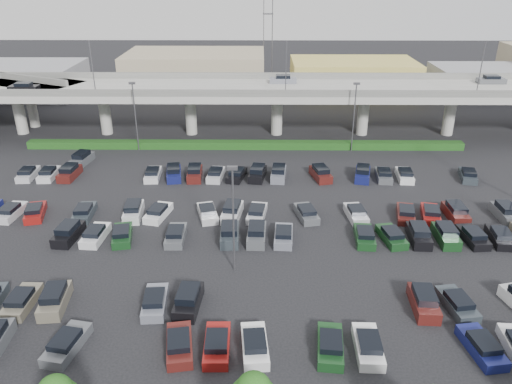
# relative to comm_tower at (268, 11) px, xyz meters

# --- Properties ---
(ground) EXTENTS (280.00, 280.00, 0.00)m
(ground) POSITION_rel_comm_tower_xyz_m (-4.00, -74.00, -15.61)
(ground) COLOR black
(overpass) EXTENTS (150.00, 13.00, 15.80)m
(overpass) POSITION_rel_comm_tower_xyz_m (-4.22, -41.99, -8.64)
(overpass) COLOR gray
(overpass) RESTS_ON ground
(hedge) EXTENTS (66.00, 1.60, 1.10)m
(hedge) POSITION_rel_comm_tower_xyz_m (-4.00, -49.00, -15.06)
(hedge) COLOR #113A13
(hedge) RESTS_ON ground
(parked_cars) EXTENTS (63.01, 41.64, 1.67)m
(parked_cars) POSITION_rel_comm_tower_xyz_m (-3.05, -76.63, -14.99)
(parked_cars) COLOR #6D6755
(parked_cars) RESTS_ON ground
(light_poles) EXTENTS (66.90, 48.38, 10.30)m
(light_poles) POSITION_rel_comm_tower_xyz_m (-8.12, -72.00, -9.37)
(light_poles) COLOR #4D4C51
(light_poles) RESTS_ON ground
(distant_buildings) EXTENTS (138.00, 24.00, 9.00)m
(distant_buildings) POSITION_rel_comm_tower_xyz_m (8.38, -12.19, -11.87)
(distant_buildings) COLOR gray
(distant_buildings) RESTS_ON ground
(comm_tower) EXTENTS (2.40, 2.40, 30.00)m
(comm_tower) POSITION_rel_comm_tower_xyz_m (0.00, 0.00, 0.00)
(comm_tower) COLOR #4D4C51
(comm_tower) RESTS_ON ground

